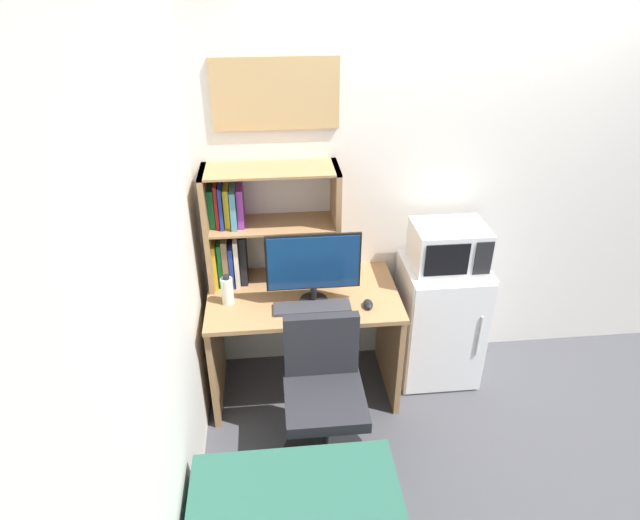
{
  "coord_description": "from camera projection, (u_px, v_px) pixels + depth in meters",
  "views": [
    {
      "loc": [
        -1.14,
        -3.08,
        2.57
      ],
      "look_at": [
        -0.87,
        -0.37,
        1.01
      ],
      "focal_mm": 30.21,
      "sensor_mm": 36.0,
      "label": 1
    }
  ],
  "objects": [
    {
      "name": "wall_back",
      "position": [
        511.0,
        181.0,
        3.44
      ],
      "size": [
        6.4,
        0.04,
        2.6
      ],
      "primitive_type": "cube",
      "color": "silver",
      "rests_on": "ground_plane"
    },
    {
      "name": "wall_corkboard",
      "position": [
        275.0,
        94.0,
        3.0
      ],
      "size": [
        0.72,
        0.02,
        0.4
      ],
      "primitive_type": "cube",
      "color": "tan"
    },
    {
      "name": "computer_mouse",
      "position": [
        368.0,
        304.0,
        3.15
      ],
      "size": [
        0.06,
        0.09,
        0.04
      ],
      "primitive_type": "ellipsoid",
      "color": "black",
      "rests_on": "desk"
    },
    {
      "name": "keyboard",
      "position": [
        312.0,
        308.0,
        3.14
      ],
      "size": [
        0.45,
        0.12,
        0.02
      ],
      "primitive_type": "cube",
      "color": "#333338",
      "rests_on": "desk"
    },
    {
      "name": "desk",
      "position": [
        304.0,
        325.0,
        3.4
      ],
      "size": [
        1.16,
        0.68,
        0.76
      ],
      "color": "#997047",
      "rests_on": "ground_plane"
    },
    {
      "name": "hutch_bookshelf",
      "position": [
        250.0,
        227.0,
        3.25
      ],
      "size": [
        0.8,
        0.3,
        0.74
      ],
      "color": "#997047",
      "rests_on": "desk"
    },
    {
      "name": "water_bottle",
      "position": [
        227.0,
        290.0,
        3.16
      ],
      "size": [
        0.07,
        0.07,
        0.19
      ],
      "color": "silver",
      "rests_on": "desk"
    },
    {
      "name": "wall_left",
      "position": [
        141.0,
        372.0,
        1.87
      ],
      "size": [
        0.04,
        4.4,
        2.6
      ],
      "primitive_type": "cube",
      "color": "silver",
      "rests_on": "ground_plane"
    },
    {
      "name": "mini_fridge",
      "position": [
        439.0,
        321.0,
        3.6
      ],
      "size": [
        0.52,
        0.49,
        0.86
      ],
      "color": "white",
      "rests_on": "ground_plane"
    },
    {
      "name": "desk_chair",
      "position": [
        324.0,
        403.0,
        2.99
      ],
      "size": [
        0.5,
        0.5,
        0.89
      ],
      "color": "black",
      "rests_on": "ground_plane"
    },
    {
      "name": "microwave",
      "position": [
        449.0,
        246.0,
        3.32
      ],
      "size": [
        0.44,
        0.34,
        0.27
      ],
      "color": "silver",
      "rests_on": "mini_fridge"
    },
    {
      "name": "monitor",
      "position": [
        313.0,
        265.0,
        3.08
      ],
      "size": [
        0.55,
        0.17,
        0.45
      ],
      "color": "black",
      "rests_on": "desk"
    }
  ]
}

